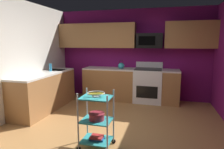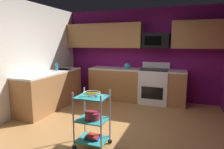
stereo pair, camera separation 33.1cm
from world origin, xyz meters
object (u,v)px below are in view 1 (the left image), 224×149
kettle (121,66)px  rolling_cart (96,120)px  microwave (150,41)px  dish_soap_bottle (50,67)px  book_stack (97,138)px  fruit_bowl (96,94)px  mixing_bowl_large (97,116)px  oven_range (148,85)px

kettle → rolling_cart: bearing=-85.9°
microwave → rolling_cart: 3.11m
microwave → dish_soap_bottle: 2.75m
book_stack → rolling_cart: bearing=-97.1°
fruit_bowl → kettle: (-0.19, 2.69, 0.12)m
kettle → mixing_bowl_large: bearing=-85.8°
mixing_bowl_large → book_stack: 0.36m
microwave → rolling_cart: microwave is taller
oven_range → dish_soap_bottle: (-2.41, -1.03, 0.54)m
rolling_cart → book_stack: 0.29m
rolling_cart → kettle: size_ratio=3.47×
microwave → fruit_bowl: microwave is taller
kettle → dish_soap_bottle: 1.93m
oven_range → microwave: microwave is taller
oven_range → rolling_cart: 2.75m
microwave → rolling_cart: bearing=-101.7°
microwave → book_stack: (-0.58, -2.79, -1.54)m
microwave → mixing_bowl_large: bearing=-101.6°
oven_range → fruit_bowl: bearing=-102.1°
kettle → book_stack: bearing=-85.9°
book_stack → kettle: bearing=94.1°
microwave → book_stack: 3.24m
fruit_bowl → kettle: 2.69m
oven_range → microwave: 1.23m
oven_range → mixing_bowl_large: 2.75m
fruit_bowl → microwave: bearing=78.3°
fruit_bowl → dish_soap_bottle: dish_soap_bottle is taller
book_stack → kettle: size_ratio=0.90×
microwave → mixing_bowl_large: size_ratio=2.78×
kettle → dish_soap_bottle: (-1.64, -1.03, 0.02)m
dish_soap_bottle → rolling_cart: bearing=-42.2°
mixing_bowl_large → oven_range: bearing=78.0°
book_stack → dish_soap_bottle: 2.62m
rolling_cart → microwave: bearing=78.3°
oven_range → mixing_bowl_large: oven_range is taller
microwave → mixing_bowl_large: microwave is taller
oven_range → microwave: size_ratio=1.57×
mixing_bowl_large → dish_soap_bottle: (-1.83, 1.66, 0.50)m
rolling_cart → dish_soap_bottle: size_ratio=4.57×
oven_range → mixing_bowl_large: size_ratio=4.37×
oven_range → kettle: (-0.77, -0.00, 0.52)m
book_stack → kettle: 2.82m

